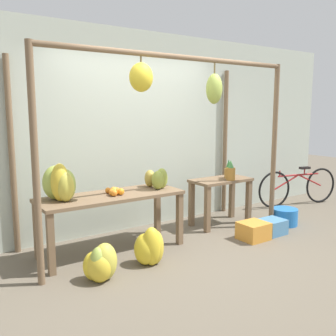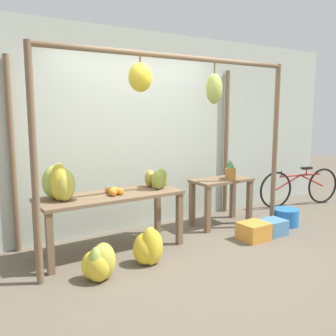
% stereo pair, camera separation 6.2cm
% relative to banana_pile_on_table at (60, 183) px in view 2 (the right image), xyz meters
% --- Properties ---
extents(ground_plane, '(20.00, 20.00, 0.00)m').
position_rel_banana_pile_on_table_xyz_m(ground_plane, '(1.29, -0.74, -0.89)').
color(ground_plane, '#665B4C').
extents(shop_wall_back, '(8.00, 0.08, 2.80)m').
position_rel_banana_pile_on_table_xyz_m(shop_wall_back, '(1.29, 0.65, 0.51)').
color(shop_wall_back, '#B7C1B2').
rests_on(shop_wall_back, ground_plane).
extents(stall_awning, '(3.41, 1.18, 2.33)m').
position_rel_banana_pile_on_table_xyz_m(stall_awning, '(1.27, -0.21, 0.74)').
color(stall_awning, brown).
rests_on(stall_awning, ground_plane).
extents(display_table_main, '(1.74, 0.63, 0.70)m').
position_rel_banana_pile_on_table_xyz_m(display_table_main, '(0.59, -0.05, -0.29)').
color(display_table_main, brown).
rests_on(display_table_main, ground_plane).
extents(display_table_side, '(0.91, 0.46, 0.70)m').
position_rel_banana_pile_on_table_xyz_m(display_table_side, '(2.41, 0.03, -0.37)').
color(display_table_side, brown).
rests_on(display_table_side, ground_plane).
extents(banana_pile_on_table, '(0.36, 0.46, 0.42)m').
position_rel_banana_pile_on_table_xyz_m(banana_pile_on_table, '(0.00, 0.00, 0.00)').
color(banana_pile_on_table, '#9EB247').
rests_on(banana_pile_on_table, display_table_main).
extents(orange_pile, '(0.18, 0.27, 0.09)m').
position_rel_banana_pile_on_table_xyz_m(orange_pile, '(0.62, -0.08, -0.15)').
color(orange_pile, orange).
rests_on(orange_pile, display_table_main).
extents(pineapple_cluster, '(0.22, 0.28, 0.29)m').
position_rel_banana_pile_on_table_xyz_m(pineapple_cluster, '(2.50, -0.07, -0.08)').
color(pineapple_cluster, '#A3702D').
rests_on(pineapple_cluster, display_table_side).
extents(banana_pile_ground_left, '(0.39, 0.34, 0.38)m').
position_rel_banana_pile_on_table_xyz_m(banana_pile_ground_left, '(0.14, -0.72, -0.72)').
color(banana_pile_ground_left, gold).
rests_on(banana_pile_ground_left, ground_plane).
extents(banana_pile_ground_right, '(0.38, 0.34, 0.44)m').
position_rel_banana_pile_on_table_xyz_m(banana_pile_ground_right, '(0.76, -0.66, -0.70)').
color(banana_pile_ground_right, gold).
rests_on(banana_pile_ground_right, ground_plane).
extents(fruit_crate_white, '(0.36, 0.33, 0.23)m').
position_rel_banana_pile_on_table_xyz_m(fruit_crate_white, '(2.33, -0.72, -0.78)').
color(fruit_crate_white, orange).
rests_on(fruit_crate_white, ground_plane).
extents(blue_bucket, '(0.38, 0.38, 0.25)m').
position_rel_banana_pile_on_table_xyz_m(blue_bucket, '(3.19, -0.53, -0.77)').
color(blue_bucket, blue).
rests_on(blue_bucket, ground_plane).
extents(parked_bicycle, '(1.65, 0.40, 0.69)m').
position_rel_banana_pile_on_table_xyz_m(parked_bicycle, '(4.34, 0.11, -0.55)').
color(parked_bicycle, black).
rests_on(parked_bicycle, ground_plane).
extents(papaya_pile, '(0.28, 0.40, 0.26)m').
position_rel_banana_pile_on_table_xyz_m(papaya_pile, '(1.23, -0.04, -0.07)').
color(papaya_pile, '#B2993D').
rests_on(papaya_pile, display_table_main).
extents(fruit_crate_purple, '(0.33, 0.29, 0.21)m').
position_rel_banana_pile_on_table_xyz_m(fruit_crate_purple, '(2.71, -0.71, -0.79)').
color(fruit_crate_purple, '#4C84B2').
rests_on(fruit_crate_purple, ground_plane).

